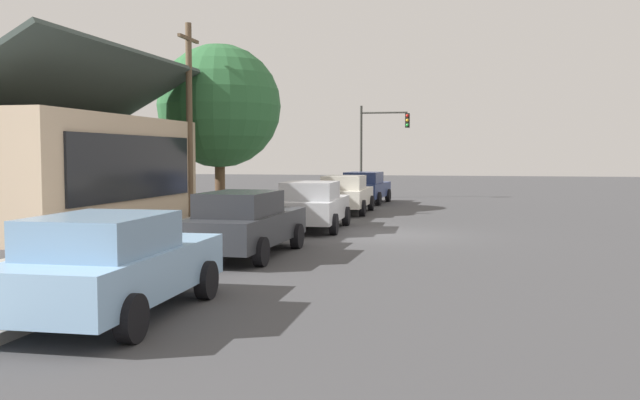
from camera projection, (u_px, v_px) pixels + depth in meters
ground_plane at (388, 235)px, 21.21m from camera, size 120.00×120.00×0.00m
sidewalk_curb at (216, 228)px, 22.38m from camera, size 60.00×4.20×0.16m
car_skyblue at (113, 264)px, 10.46m from camera, size 4.57×2.13×1.59m
car_charcoal at (245, 223)px, 16.74m from camera, size 4.89×2.00×1.59m
car_silver at (312, 205)px, 22.60m from camera, size 4.60×2.18×1.59m
car_ivory at (345, 194)px, 28.97m from camera, size 4.71×2.09×1.59m
car_navy at (365, 187)px, 34.72m from camera, size 4.57×2.24×1.59m
storefront_building at (33, 168)px, 23.28m from camera, size 10.73×7.84×5.86m
shade_tree at (219, 106)px, 29.89m from camera, size 5.32×5.32×7.22m
traffic_light_main at (380, 136)px, 38.81m from camera, size 0.37×2.79×5.20m
utility_pole_wooden at (189, 117)px, 26.69m from camera, size 1.80×0.24×7.50m
fire_hydrant_red at (152, 247)px, 14.77m from camera, size 0.22×0.22×0.71m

